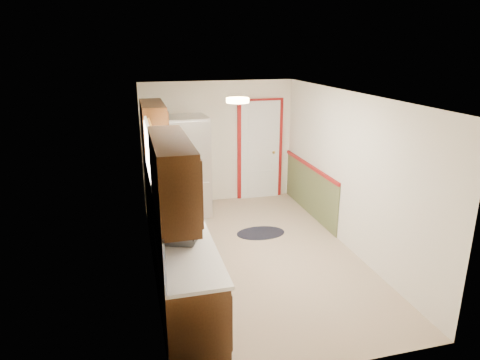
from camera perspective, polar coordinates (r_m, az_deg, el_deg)
room_shell at (r=6.16m, az=1.94°, el=0.12°), size 3.20×5.20×2.52m
kitchen_run at (r=5.81m, az=-9.08°, el=-5.33°), size 0.63×4.00×2.20m
back_wall_trim at (r=8.56m, az=4.08°, el=2.93°), size 1.12×2.30×2.08m
ceiling_fixture at (r=5.65m, az=-0.32°, el=10.58°), size 0.30×0.30×0.06m
microwave at (r=4.94m, az=-7.87°, el=-5.31°), size 0.50×0.67×0.40m
refrigerator at (r=7.89m, az=-7.12°, el=1.81°), size 0.81×0.79×1.84m
rug at (r=7.30m, az=2.77°, el=-7.07°), size 0.83×0.55×0.01m
cooktop at (r=7.35m, az=-10.17°, el=0.72°), size 0.52×0.62×0.02m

